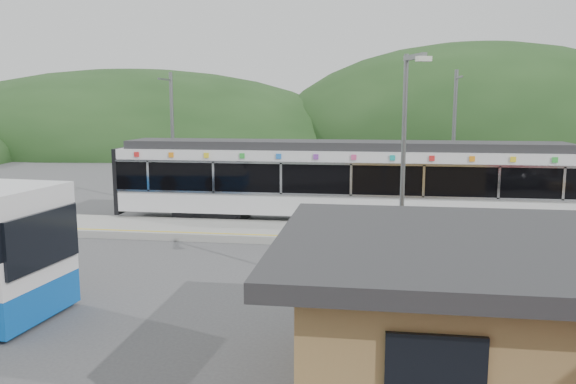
# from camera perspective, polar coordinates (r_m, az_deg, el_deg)

# --- Properties ---
(ground) EXTENTS (120.00, 120.00, 0.00)m
(ground) POSITION_cam_1_polar(r_m,az_deg,el_deg) (20.09, -0.69, -6.61)
(ground) COLOR #4C4C4F
(ground) RESTS_ON ground
(hills) EXTENTS (146.00, 149.00, 26.00)m
(hills) POSITION_cam_1_polar(r_m,az_deg,el_deg) (25.19, 15.33, -3.75)
(hills) COLOR #1E3D19
(hills) RESTS_ON ground
(platform) EXTENTS (26.00, 3.20, 0.30)m
(platform) POSITION_cam_1_polar(r_m,az_deg,el_deg) (23.22, 0.58, -4.11)
(platform) COLOR #9E9E99
(platform) RESTS_ON ground
(yellow_line) EXTENTS (26.00, 0.10, 0.01)m
(yellow_line) POSITION_cam_1_polar(r_m,az_deg,el_deg) (21.93, 0.12, -4.47)
(yellow_line) COLOR yellow
(yellow_line) RESTS_ON platform
(train) EXTENTS (20.44, 3.01, 3.74)m
(train) POSITION_cam_1_polar(r_m,az_deg,el_deg) (25.37, 5.44, 1.34)
(train) COLOR black
(train) RESTS_ON ground
(catenary_mast_west) EXTENTS (0.18, 1.80, 7.00)m
(catenary_mast_west) POSITION_cam_1_polar(r_m,az_deg,el_deg) (29.50, -11.67, 5.34)
(catenary_mast_west) COLOR slate
(catenary_mast_west) RESTS_ON ground
(catenary_mast_east) EXTENTS (0.18, 1.80, 7.00)m
(catenary_mast_east) POSITION_cam_1_polar(r_m,az_deg,el_deg) (28.03, 16.47, 4.99)
(catenary_mast_east) COLOR slate
(catenary_mast_east) RESTS_ON ground
(station_shelter) EXTENTS (9.20, 6.20, 3.00)m
(station_shelter) POSITION_cam_1_polar(r_m,az_deg,el_deg) (11.21, 23.63, -11.70)
(station_shelter) COLOR olive
(station_shelter) RESTS_ON ground
(lamp_post) EXTENTS (0.50, 1.20, 6.63)m
(lamp_post) POSITION_cam_1_polar(r_m,az_deg,el_deg) (14.81, 11.66, 3.20)
(lamp_post) COLOR slate
(lamp_post) RESTS_ON ground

